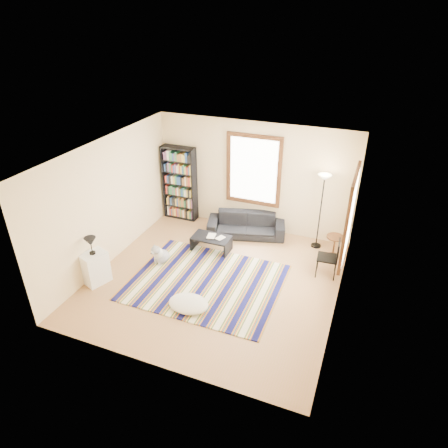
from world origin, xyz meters
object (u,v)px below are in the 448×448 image
at_px(bookshelf, 180,183).
at_px(folding_chair, 327,258).
at_px(sofa, 246,225).
at_px(floor_lamp, 320,212).
at_px(floor_cushion, 189,304).
at_px(side_table, 334,247).
at_px(white_cabinet, 95,268).
at_px(dog, 161,253).
at_px(coffee_table, 211,243).

xyz_separation_m(bookshelf, folding_chair, (4.13, -1.26, -0.57)).
distance_m(sofa, floor_lamp, 1.89).
bearing_deg(floor_cushion, side_table, 50.81).
height_order(white_cabinet, dog, white_cabinet).
distance_m(coffee_table, dog, 1.23).
relative_size(coffee_table, folding_chair, 1.05).
bearing_deg(dog, floor_cushion, -30.01).
bearing_deg(floor_cushion, dog, 136.58).
height_order(coffee_table, dog, dog).
height_order(coffee_table, side_table, side_table).
bearing_deg(floor_lamp, sofa, -176.76).
height_order(floor_cushion, floor_lamp, floor_lamp).
relative_size(floor_lamp, side_table, 3.44).
relative_size(folding_chair, dog, 1.70).
bearing_deg(folding_chair, floor_lamp, 105.71).
height_order(bookshelf, coffee_table, bookshelf).
xyz_separation_m(sofa, coffee_table, (-0.53, -1.00, -0.10)).
xyz_separation_m(sofa, folding_chair, (2.16, -0.99, 0.15)).
xyz_separation_m(bookshelf, white_cabinet, (-0.32, -3.30, -0.65)).
height_order(bookshelf, floor_lamp, bookshelf).
bearing_deg(bookshelf, white_cabinet, -95.48).
relative_size(sofa, side_table, 3.57).
bearing_deg(dog, sofa, 67.41).
relative_size(side_table, dog, 1.07).
distance_m(floor_cushion, white_cabinet, 2.18).
bearing_deg(white_cabinet, floor_cushion, 19.05).
height_order(floor_cushion, folding_chair, folding_chair).
xyz_separation_m(bookshelf, coffee_table, (1.44, -1.27, -0.82)).
relative_size(sofa, coffee_table, 2.14).
bearing_deg(dog, white_cabinet, -115.29).
height_order(floor_lamp, side_table, floor_lamp).
relative_size(side_table, white_cabinet, 0.77).
relative_size(folding_chair, white_cabinet, 1.23).
distance_m(coffee_table, floor_lamp, 2.65).
distance_m(side_table, folding_chair, 0.80).
relative_size(coffee_table, floor_cushion, 1.13).
relative_size(coffee_table, side_table, 1.67).
relative_size(floor_lamp, white_cabinet, 2.66).
bearing_deg(bookshelf, folding_chair, -17.00).
bearing_deg(floor_lamp, coffee_table, -154.50).
xyz_separation_m(folding_chair, white_cabinet, (-4.45, -2.04, -0.08)).
distance_m(bookshelf, floor_cushion, 3.93).
distance_m(floor_lamp, side_table, 0.86).
xyz_separation_m(floor_cushion, floor_lamp, (1.89, 3.18, 0.83)).
bearing_deg(folding_chair, dog, -169.90).
xyz_separation_m(sofa, floor_cushion, (-0.12, -3.08, -0.18)).
height_order(coffee_table, folding_chair, folding_chair).
xyz_separation_m(coffee_table, white_cabinet, (-1.76, -2.03, 0.17)).
xyz_separation_m(floor_cushion, folding_chair, (2.28, 2.08, 0.33)).
distance_m(bookshelf, floor_lamp, 3.74).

